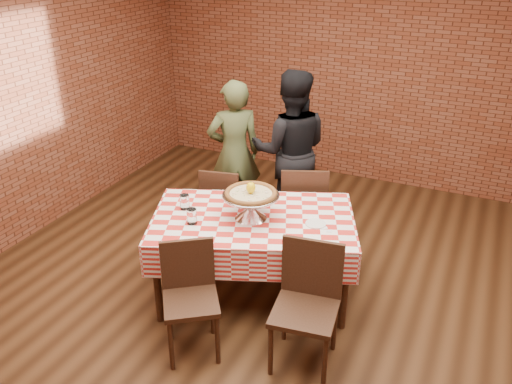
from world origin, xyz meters
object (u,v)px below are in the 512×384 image
at_px(pizza_stand, 251,206).
at_px(chair_far_left, 225,205).
at_px(diner_black, 290,150).
at_px(diner_olive, 234,153).
at_px(chair_near_right, 305,311).
at_px(chair_far_right, 303,206).
at_px(table, 253,257).
at_px(pizza, 251,194).
at_px(water_glass_right, 185,202).
at_px(condiment_caddy, 258,194).
at_px(water_glass_left, 192,216).
at_px(chair_near_left, 191,304).

distance_m(pizza_stand, chair_far_left, 0.99).
bearing_deg(diner_black, chair_far_left, 36.65).
bearing_deg(diner_olive, chair_far_left, 67.48).
distance_m(pizza_stand, chair_near_right, 1.00).
bearing_deg(chair_far_right, table, 60.88).
distance_m(pizza, diner_black, 1.36).
height_order(water_glass_right, condiment_caddy, same).
xyz_separation_m(condiment_caddy, chair_far_right, (0.20, 0.62, -0.36)).
xyz_separation_m(water_glass_left, condiment_caddy, (0.32, 0.58, 0.00)).
xyz_separation_m(water_glass_left, water_glass_right, (-0.19, 0.19, 0.00)).
bearing_deg(chair_far_right, diner_olive, -37.81).
xyz_separation_m(condiment_caddy, diner_olive, (-0.66, 0.86, -0.04)).
bearing_deg(diner_black, chair_far_right, 104.64).
xyz_separation_m(water_glass_right, chair_far_right, (0.70, 1.01, -0.36)).
distance_m(chair_near_right, diner_black, 2.15).
distance_m(chair_far_left, diner_olive, 0.63).
relative_size(water_glass_left, chair_near_left, 0.15).
relative_size(table, chair_near_left, 1.87).
xyz_separation_m(pizza, water_glass_left, (-0.39, -0.28, -0.15)).
bearing_deg(chair_near_left, water_glass_left, 83.27).
height_order(condiment_caddy, diner_olive, diner_olive).
xyz_separation_m(pizza, chair_near_right, (0.70, -0.59, -0.51)).
height_order(table, pizza, pizza).
bearing_deg(table, pizza_stand, -143.32).
bearing_deg(table, water_glass_right, -170.60).
bearing_deg(chair_far_left, chair_near_left, 97.19).
xyz_separation_m(condiment_caddy, chair_far_left, (-0.52, 0.36, -0.39)).
relative_size(chair_far_left, diner_olive, 0.55).
distance_m(chair_far_right, diner_black, 0.64).
bearing_deg(chair_far_left, pizza, 120.69).
xyz_separation_m(pizza, chair_near_left, (-0.09, -0.83, -0.54)).
bearing_deg(diner_olive, water_glass_left, 65.60).
height_order(pizza, chair_near_left, pizza).
distance_m(water_glass_left, chair_far_right, 1.36).
distance_m(table, chair_near_left, 0.85).
relative_size(water_glass_left, diner_olive, 0.08).
xyz_separation_m(chair_far_left, diner_black, (0.42, 0.68, 0.41)).
bearing_deg(chair_near_left, chair_far_right, 47.58).
distance_m(pizza, water_glass_left, 0.51).
bearing_deg(pizza_stand, condiment_caddy, 103.96).
relative_size(table, pizza, 3.86).
bearing_deg(chair_far_right, pizza_stand, 60.08).
relative_size(pizza_stand, diner_olive, 0.30).
bearing_deg(chair_far_right, diner_black, -75.98).
relative_size(pizza_stand, chair_far_right, 0.52).
bearing_deg(diner_black, water_glass_right, 52.92).
distance_m(condiment_caddy, chair_far_left, 0.75).
distance_m(condiment_caddy, chair_far_right, 0.74).
bearing_deg(chair_far_left, condiment_caddy, 134.14).
height_order(condiment_caddy, chair_near_left, condiment_caddy).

